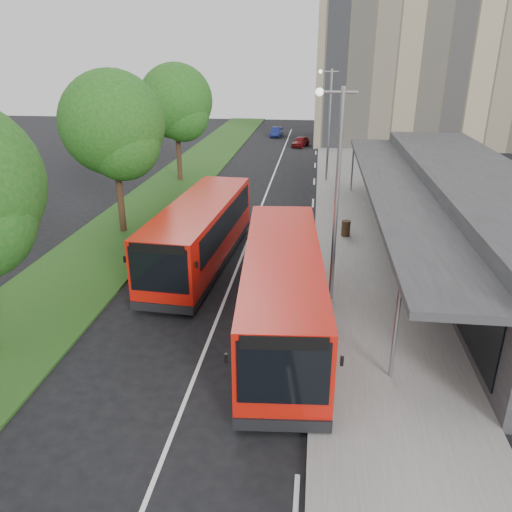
{
  "coord_description": "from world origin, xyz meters",
  "views": [
    {
      "loc": [
        3.4,
        -15.94,
        9.19
      ],
      "look_at": [
        1.13,
        2.74,
        1.5
      ],
      "focal_mm": 35.0,
      "sensor_mm": 36.0,
      "label": 1
    }
  ],
  "objects_px": {
    "bus_second": "(200,234)",
    "litter_bin": "(346,228)",
    "tree_far": "(176,106)",
    "bus_main": "(282,292)",
    "bollard": "(336,187)",
    "tree_mid": "(113,130)",
    "car_far": "(276,132)",
    "lamp_post_near": "(335,185)",
    "lamp_post_far": "(328,119)",
    "car_near": "(300,142)"
  },
  "relations": [
    {
      "from": "car_near",
      "to": "car_far",
      "type": "bearing_deg",
      "value": 132.34
    },
    {
      "from": "bus_main",
      "to": "car_near",
      "type": "bearing_deg",
      "value": 86.8
    },
    {
      "from": "litter_bin",
      "to": "bollard",
      "type": "bearing_deg",
      "value": 91.82
    },
    {
      "from": "tree_mid",
      "to": "lamp_post_near",
      "type": "relative_size",
      "value": 1.07
    },
    {
      "from": "lamp_post_near",
      "to": "bus_main",
      "type": "xyz_separation_m",
      "value": [
        -1.68,
        -2.52,
        -3.16
      ]
    },
    {
      "from": "tree_mid",
      "to": "lamp_post_far",
      "type": "distance_m",
      "value": 17.09
    },
    {
      "from": "car_near",
      "to": "bus_second",
      "type": "bearing_deg",
      "value": -78.93
    },
    {
      "from": "litter_bin",
      "to": "car_near",
      "type": "relative_size",
      "value": 0.27
    },
    {
      "from": "tree_mid",
      "to": "car_far",
      "type": "xyz_separation_m",
      "value": [
        5.57,
        34.76,
        -4.98
      ]
    },
    {
      "from": "lamp_post_near",
      "to": "car_far",
      "type": "relative_size",
      "value": 2.46
    },
    {
      "from": "bollard",
      "to": "car_near",
      "type": "relative_size",
      "value": 0.33
    },
    {
      "from": "litter_bin",
      "to": "bollard",
      "type": "xyz_separation_m",
      "value": [
        -0.27,
        8.54,
        0.09
      ]
    },
    {
      "from": "tree_far",
      "to": "lamp_post_far",
      "type": "relative_size",
      "value": 1.08
    },
    {
      "from": "lamp_post_near",
      "to": "litter_bin",
      "type": "distance_m",
      "value": 8.58
    },
    {
      "from": "bus_second",
      "to": "litter_bin",
      "type": "xyz_separation_m",
      "value": [
        6.84,
        4.35,
        -0.95
      ]
    },
    {
      "from": "car_near",
      "to": "bus_main",
      "type": "bearing_deg",
      "value": -71.76
    },
    {
      "from": "tree_mid",
      "to": "bollard",
      "type": "xyz_separation_m",
      "value": [
        11.85,
        8.93,
        -4.86
      ]
    },
    {
      "from": "tree_far",
      "to": "tree_mid",
      "type": "bearing_deg",
      "value": -90.0
    },
    {
      "from": "tree_mid",
      "to": "lamp_post_far",
      "type": "height_order",
      "value": "tree_mid"
    },
    {
      "from": "tree_far",
      "to": "bus_second",
      "type": "bearing_deg",
      "value": -71.67
    },
    {
      "from": "lamp_post_far",
      "to": "car_far",
      "type": "bearing_deg",
      "value": 104.29
    },
    {
      "from": "tree_mid",
      "to": "bus_main",
      "type": "relative_size",
      "value": 0.78
    },
    {
      "from": "lamp_post_far",
      "to": "bollard",
      "type": "xyz_separation_m",
      "value": [
        0.72,
        -4.02,
        -4.06
      ]
    },
    {
      "from": "bus_main",
      "to": "car_near",
      "type": "xyz_separation_m",
      "value": [
        -0.8,
        37.82,
        -1.04
      ]
    },
    {
      "from": "lamp_post_near",
      "to": "litter_bin",
      "type": "xyz_separation_m",
      "value": [
        0.99,
        7.44,
        -4.15
      ]
    },
    {
      "from": "tree_far",
      "to": "bus_second",
      "type": "distance_m",
      "value": 17.29
    },
    {
      "from": "tree_far",
      "to": "lamp_post_near",
      "type": "height_order",
      "value": "tree_far"
    },
    {
      "from": "tree_mid",
      "to": "bollard",
      "type": "height_order",
      "value": "tree_mid"
    },
    {
      "from": "tree_mid",
      "to": "tree_far",
      "type": "distance_m",
      "value": 12.0
    },
    {
      "from": "tree_far",
      "to": "lamp_post_near",
      "type": "relative_size",
      "value": 1.08
    },
    {
      "from": "lamp_post_near",
      "to": "bollard",
      "type": "relative_size",
      "value": 7.85
    },
    {
      "from": "bollard",
      "to": "car_near",
      "type": "height_order",
      "value": "bollard"
    },
    {
      "from": "tree_far",
      "to": "bus_main",
      "type": "relative_size",
      "value": 0.79
    },
    {
      "from": "bollard",
      "to": "lamp_post_near",
      "type": "bearing_deg",
      "value": -92.59
    },
    {
      "from": "bus_main",
      "to": "litter_bin",
      "type": "relative_size",
      "value": 13.09
    },
    {
      "from": "tree_far",
      "to": "litter_bin",
      "type": "xyz_separation_m",
      "value": [
        12.12,
        -11.61,
        -5.0
      ]
    },
    {
      "from": "tree_mid",
      "to": "lamp_post_far",
      "type": "xyz_separation_m",
      "value": [
        11.13,
        12.95,
        -0.8
      ]
    },
    {
      "from": "tree_far",
      "to": "litter_bin",
      "type": "distance_m",
      "value": 17.51
    },
    {
      "from": "lamp_post_far",
      "to": "car_far",
      "type": "distance_m",
      "value": 22.89
    },
    {
      "from": "tree_mid",
      "to": "car_far",
      "type": "height_order",
      "value": "tree_mid"
    },
    {
      "from": "tree_mid",
      "to": "bollard",
      "type": "distance_m",
      "value": 15.61
    },
    {
      "from": "lamp_post_near",
      "to": "litter_bin",
      "type": "relative_size",
      "value": 9.61
    },
    {
      "from": "bollard",
      "to": "bus_second",
      "type": "bearing_deg",
      "value": -117.0
    },
    {
      "from": "lamp_post_near",
      "to": "litter_bin",
      "type": "bearing_deg",
      "value": 82.39
    },
    {
      "from": "bus_second",
      "to": "bollard",
      "type": "bearing_deg",
      "value": 66.75
    },
    {
      "from": "tree_far",
      "to": "litter_bin",
      "type": "relative_size",
      "value": 10.35
    },
    {
      "from": "bollard",
      "to": "car_near",
      "type": "xyz_separation_m",
      "value": [
        -3.2,
        19.33,
        -0.14
      ]
    },
    {
      "from": "tree_mid",
      "to": "bus_main",
      "type": "height_order",
      "value": "tree_mid"
    },
    {
      "from": "tree_far",
      "to": "car_far",
      "type": "relative_size",
      "value": 2.65
    },
    {
      "from": "bollard",
      "to": "car_far",
      "type": "distance_m",
      "value": 26.59
    }
  ]
}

